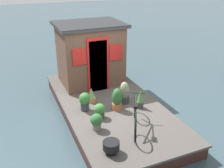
{
  "coord_description": "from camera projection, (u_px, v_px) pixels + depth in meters",
  "views": [
    {
      "loc": [
        -6.32,
        2.59,
        4.12
      ],
      "look_at": [
        -0.2,
        0.0,
        1.12
      ],
      "focal_mm": 40.79,
      "sensor_mm": 36.0,
      "label": 1
    }
  ],
  "objects": [
    {
      "name": "potted_plant_basil",
      "position": [
        85.0,
        101.0,
        7.22
      ],
      "size": [
        0.31,
        0.31,
        0.54
      ],
      "color": "#38383D",
      "rests_on": "houseboat_deck"
    },
    {
      "name": "potted_plant_mint",
      "position": [
        91.0,
        95.0,
        7.69
      ],
      "size": [
        0.25,
        0.25,
        0.46
      ],
      "color": "#C6754C",
      "rests_on": "houseboat_deck"
    },
    {
      "name": "charcoal_grill",
      "position": [
        111.0,
        146.0,
        5.56
      ],
      "size": [
        0.38,
        0.38,
        0.29
      ],
      "color": "black",
      "rests_on": "houseboat_deck"
    },
    {
      "name": "houseboat_cabin",
      "position": [
        90.0,
        53.0,
        8.77
      ],
      "size": [
        1.8,
        2.23,
        2.1
      ],
      "color": "brown",
      "rests_on": "houseboat_deck"
    },
    {
      "name": "houseboat_deck",
      "position": [
        109.0,
        108.0,
        7.84
      ],
      "size": [
        5.71,
        2.78,
        0.42
      ],
      "color": "#4C4742",
      "rests_on": "ground_plane"
    },
    {
      "name": "potted_plant_geranium",
      "position": [
        100.0,
        111.0,
        6.88
      ],
      "size": [
        0.31,
        0.31,
        0.41
      ],
      "color": "#38383D",
      "rests_on": "houseboat_deck"
    },
    {
      "name": "ground_plane",
      "position": [
        109.0,
        114.0,
        7.92
      ],
      "size": [
        60.0,
        60.0,
        0.0
      ],
      "primitive_type": "plane",
      "color": "#384C54"
    },
    {
      "name": "potted_plant_succulent",
      "position": [
        117.0,
        100.0,
        7.24
      ],
      "size": [
        0.29,
        0.29,
        0.66
      ],
      "color": "#B2603D",
      "rests_on": "houseboat_deck"
    },
    {
      "name": "bicycle",
      "position": [
        135.0,
        115.0,
        6.38
      ],
      "size": [
        1.53,
        0.84,
        0.78
      ],
      "color": "black",
      "rests_on": "houseboat_deck"
    },
    {
      "name": "potted_plant_thyme",
      "position": [
        97.0,
        121.0,
        6.35
      ],
      "size": [
        0.31,
        0.31,
        0.44
      ],
      "color": "slate",
      "rests_on": "houseboat_deck"
    },
    {
      "name": "potted_plant_sage",
      "position": [
        124.0,
        93.0,
        7.63
      ],
      "size": [
        0.31,
        0.31,
        0.67
      ],
      "color": "#38383D",
      "rests_on": "houseboat_deck"
    },
    {
      "name": "potted_plant_fern",
      "position": [
        140.0,
        99.0,
        7.34
      ],
      "size": [
        0.2,
        0.2,
        0.61
      ],
      "color": "#38383D",
      "rests_on": "houseboat_deck"
    }
  ]
}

